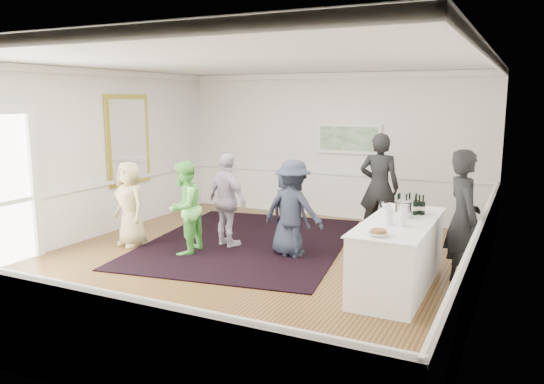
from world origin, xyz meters
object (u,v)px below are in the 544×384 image
at_px(guest_green, 184,208).
at_px(guest_dark_b, 379,187).
at_px(guest_dark_a, 293,209).
at_px(guest_navy, 289,211).
at_px(guest_lilac, 227,200).
at_px(bartender, 463,218).
at_px(nut_bowl, 379,233).
at_px(serving_table, 399,254).
at_px(guest_tan, 130,204).
at_px(ice_bucket, 403,209).

height_order(guest_green, guest_dark_b, guest_dark_b).
bearing_deg(guest_dark_a, guest_navy, -29.40).
bearing_deg(guest_lilac, bartender, -160.73).
relative_size(bartender, nut_bowl, 7.43).
distance_m(serving_table, guest_tan, 4.86).
xyz_separation_m(guest_tan, guest_dark_a, (2.91, 0.66, 0.05)).
distance_m(guest_navy, nut_bowl, 2.64).
distance_m(guest_lilac, nut_bowl, 3.63).
bearing_deg(bartender, nut_bowl, 124.33).
height_order(bartender, ice_bucket, bartender).
bearing_deg(guest_dark_b, bartender, 127.68).
bearing_deg(ice_bucket, guest_lilac, 170.45).
bearing_deg(ice_bucket, guest_navy, 164.92).
height_order(guest_lilac, nut_bowl, guest_lilac).
bearing_deg(guest_dark_a, guest_tan, 16.34).
relative_size(serving_table, guest_dark_b, 1.19).
distance_m(serving_table, bartender, 1.04).
bearing_deg(nut_bowl, guest_lilac, 151.63).
distance_m(guest_green, guest_navy, 1.80).
bearing_deg(guest_green, bartender, 89.93).
bearing_deg(ice_bucket, guest_tan, -177.90).
bearing_deg(nut_bowl, guest_dark_b, 104.57).
xyz_separation_m(bartender, guest_lilac, (-4.02, 0.28, -0.13)).
bearing_deg(guest_lilac, ice_bucket, -166.29).
height_order(bartender, guest_lilac, bartender).
height_order(guest_tan, guest_green, guest_green).
xyz_separation_m(guest_lilac, guest_navy, (1.21, 0.00, -0.08)).
height_order(guest_dark_a, guest_navy, guest_dark_a).
bearing_deg(bartender, ice_bucket, 82.91).
relative_size(guest_green, guest_lilac, 0.95).
height_order(bartender, guest_tan, bartender).
height_order(serving_table, guest_dark_b, guest_dark_b).
distance_m(guest_tan, guest_lilac, 1.76).
distance_m(serving_table, guest_green, 3.70).
bearing_deg(guest_lilac, serving_table, -170.24).
relative_size(guest_lilac, guest_dark_b, 0.84).
height_order(guest_navy, ice_bucket, guest_navy).
distance_m(serving_table, guest_navy, 2.20).
bearing_deg(bartender, guest_lilac, 60.25).
distance_m(guest_navy, ice_bucket, 2.12).
xyz_separation_m(guest_tan, guest_navy, (2.82, 0.72, 0.00)).
relative_size(guest_tan, guest_lilac, 0.91).
height_order(guest_tan, guest_dark_b, guest_dark_b).
xyz_separation_m(guest_dark_a, guest_dark_b, (1.00, 1.72, 0.19)).
distance_m(ice_bucket, nut_bowl, 1.18).
bearing_deg(guest_green, serving_table, 83.35).
relative_size(guest_tan, guest_navy, 1.00).
bearing_deg(guest_dark_b, serving_table, 107.28).
relative_size(guest_green, ice_bucket, 6.17).
height_order(guest_tan, ice_bucket, guest_tan).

